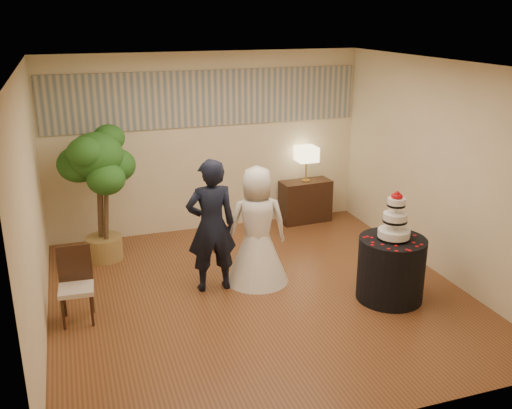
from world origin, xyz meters
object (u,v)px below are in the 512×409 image
object	(u,v)px
wedding_cake	(395,215)
ficus_tree	(99,194)
console	(305,201)
groom	(211,226)
bride	(257,225)
table_lamp	(306,164)
side_chair	(76,287)
cake_table	(391,269)

from	to	relation	value
wedding_cake	ficus_tree	xyz separation A→B (m)	(-3.23, 2.34, -0.12)
console	groom	bearing A→B (deg)	-141.06
bride	table_lamp	distance (m)	2.40
groom	ficus_tree	size ratio (longest dim) A/B	0.88
wedding_cake	side_chair	bearing A→B (deg)	170.06
wedding_cake	table_lamp	xyz separation A→B (m)	(0.10, 2.85, -0.09)
bride	wedding_cake	world-z (taller)	bride
cake_table	ficus_tree	world-z (taller)	ficus_tree
console	table_lamp	distance (m)	0.64
wedding_cake	cake_table	bearing A→B (deg)	0.00
wedding_cake	table_lamp	bearing A→B (deg)	88.05
groom	console	size ratio (longest dim) A/B	2.02
bride	table_lamp	bearing A→B (deg)	-118.23
groom	cake_table	distance (m)	2.25
groom	table_lamp	size ratio (longest dim) A/B	2.94
side_chair	cake_table	bearing A→B (deg)	-6.47
bride	side_chair	world-z (taller)	bride
bride	ficus_tree	bearing A→B (deg)	-26.24
console	table_lamp	size ratio (longest dim) A/B	1.45
cake_table	ficus_tree	bearing A→B (deg)	144.08
groom	wedding_cake	xyz separation A→B (m)	(1.99, -0.95, 0.23)
cake_table	ficus_tree	xyz separation A→B (m)	(-3.23, 2.34, 0.57)
wedding_cake	ficus_tree	world-z (taller)	ficus_tree
cake_table	side_chair	xyz separation A→B (m)	(-3.65, 0.64, 0.04)
groom	bride	bearing A→B (deg)	-175.88
table_lamp	cake_table	bearing A→B (deg)	-91.95
groom	cake_table	size ratio (longest dim) A/B	2.11
cake_table	side_chair	size ratio (longest dim) A/B	0.93
table_lamp	side_chair	size ratio (longest dim) A/B	0.67
cake_table	console	bearing A→B (deg)	88.05
groom	console	bearing A→B (deg)	-136.91
groom	side_chair	world-z (taller)	groom
console	side_chair	distance (m)	4.35
console	table_lamp	bearing A→B (deg)	0.00
groom	ficus_tree	bearing A→B (deg)	-47.79
table_lamp	wedding_cake	bearing A→B (deg)	-91.95
groom	bride	world-z (taller)	groom
wedding_cake	ficus_tree	distance (m)	3.99
cake_table	bride	bearing A→B (deg)	144.66
console	side_chair	world-z (taller)	side_chair
cake_table	wedding_cake	size ratio (longest dim) A/B	1.36
cake_table	table_lamp	bearing A→B (deg)	88.05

